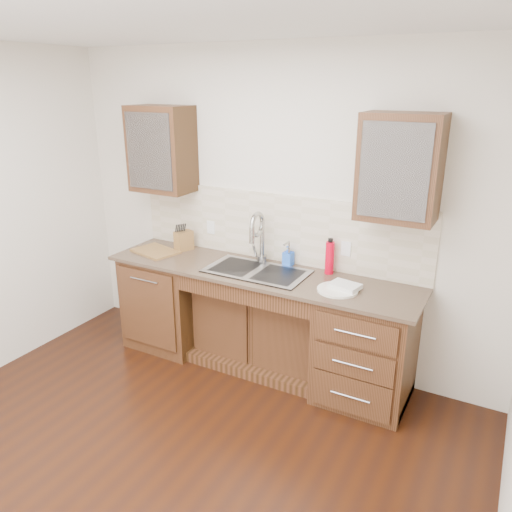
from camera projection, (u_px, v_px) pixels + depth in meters
The scene contains 25 objects.
ground at pixel (155, 476), 3.27m from camera, with size 4.00×3.50×0.10m, color black.
ceiling at pixel (114, 2), 2.34m from camera, with size 4.00×3.50×0.10m, color white.
wall_back at pixel (278, 210), 4.30m from camera, with size 4.00×0.10×2.70m, color silver.
base_cabinet_left at pixel (170, 300), 4.73m from camera, with size 0.70×0.62×0.88m, color #593014.
base_cabinet_center at pixel (263, 326), 4.40m from camera, with size 1.20×0.44×0.70m, color #593014.
base_cabinet_right at pixel (366, 348), 3.87m from camera, with size 0.70×0.62×0.88m, color #593014.
countertop at pixel (257, 273), 4.14m from camera, with size 2.70×0.65×0.03m, color #84705B.
backsplash at pixel (275, 228), 4.29m from camera, with size 2.70×0.02×0.59m, color beige.
sink at pixel (257, 281), 4.15m from camera, with size 0.84×0.46×0.19m, color #9E9EA5.
faucet at pixel (262, 240), 4.27m from camera, with size 0.04×0.04×0.40m, color #999993.
filter_tap at pixel (289, 253), 4.20m from camera, with size 0.02×0.02×0.24m, color #999993.
upper_cabinet_left at pixel (162, 149), 4.43m from camera, with size 0.55×0.34×0.75m, color #593014.
upper_cabinet_right at pixel (400, 168), 3.48m from camera, with size 0.55×0.34×0.75m, color #593014.
outlet_left at pixel (211, 227), 4.60m from camera, with size 0.08×0.01×0.12m, color white.
outlet_right at pixel (346, 249), 4.02m from camera, with size 0.08×0.01×0.12m, color white.
soap_bottle at pixel (288, 256), 4.23m from camera, with size 0.08×0.08×0.18m, color blue.
water_bottle at pixel (330, 258), 4.04m from camera, with size 0.07×0.07×0.27m, color red.
plate at pixel (338, 290), 3.74m from camera, with size 0.31×0.31×0.02m, color white.
dish_towel at pixel (345, 286), 3.75m from camera, with size 0.22×0.16×0.03m, color silver.
knife_block at pixel (184, 241), 4.62m from camera, with size 0.10×0.16×0.18m, color brown.
cutting_board at pixel (155, 251), 4.58m from camera, with size 0.41×0.29×0.02m, color #9E824F.
cup_left_a at pixel (148, 154), 4.51m from camera, with size 0.12×0.12×0.10m, color white.
cup_left_b at pixel (175, 157), 4.38m from camera, with size 0.09×0.09×0.09m, color white.
cup_right_a at pixel (377, 174), 3.57m from camera, with size 0.11×0.11×0.09m, color white.
cup_right_b at pixel (422, 177), 3.43m from camera, with size 0.10×0.10×0.09m, color white.
Camera 1 is at (1.82, -1.97, 2.40)m, focal length 35.00 mm.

